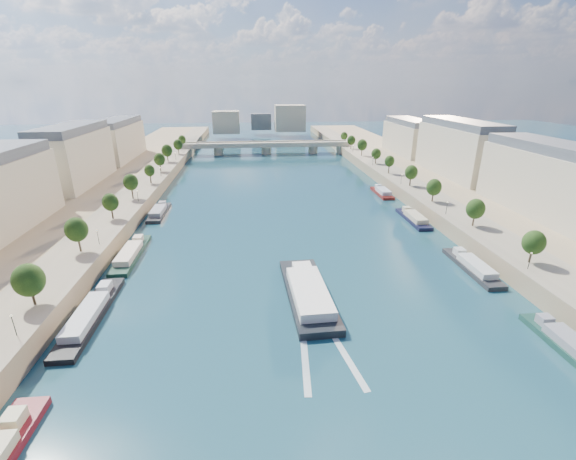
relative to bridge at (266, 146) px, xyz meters
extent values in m
plane|color=#0C2936|center=(0.00, -133.04, -5.08)|extent=(700.00, 700.00, 0.00)
cube|color=#9E8460|center=(-72.00, -133.04, -2.58)|extent=(44.00, 520.00, 5.00)
cube|color=#9E8460|center=(72.00, -133.04, -2.58)|extent=(44.00, 520.00, 5.00)
cube|color=gray|center=(-57.00, -133.04, -0.03)|extent=(14.00, 520.00, 0.10)
cube|color=gray|center=(57.00, -133.04, -0.03)|extent=(14.00, 520.00, 0.10)
cylinder|color=#382B1E|center=(-55.00, -191.04, 1.83)|extent=(0.50, 0.50, 3.82)
ellipsoid|color=black|center=(-55.00, -191.04, 5.42)|extent=(4.80, 4.80, 5.52)
cylinder|color=#382B1E|center=(-55.00, -167.04, 1.83)|extent=(0.50, 0.50, 3.82)
ellipsoid|color=black|center=(-55.00, -167.04, 5.42)|extent=(4.80, 4.80, 5.52)
cylinder|color=#382B1E|center=(-55.00, -143.04, 1.83)|extent=(0.50, 0.50, 3.82)
ellipsoid|color=black|center=(-55.00, -143.04, 5.42)|extent=(4.80, 4.80, 5.52)
cylinder|color=#382B1E|center=(-55.00, -119.04, 1.83)|extent=(0.50, 0.50, 3.82)
ellipsoid|color=black|center=(-55.00, -119.04, 5.42)|extent=(4.80, 4.80, 5.52)
cylinder|color=#382B1E|center=(-55.00, -95.04, 1.83)|extent=(0.50, 0.50, 3.82)
ellipsoid|color=black|center=(-55.00, -95.04, 5.42)|extent=(4.80, 4.80, 5.52)
cylinder|color=#382B1E|center=(-55.00, -71.04, 1.83)|extent=(0.50, 0.50, 3.82)
ellipsoid|color=black|center=(-55.00, -71.04, 5.42)|extent=(4.80, 4.80, 5.52)
cylinder|color=#382B1E|center=(-55.00, -47.04, 1.83)|extent=(0.50, 0.50, 3.82)
ellipsoid|color=black|center=(-55.00, -47.04, 5.42)|extent=(4.80, 4.80, 5.52)
cylinder|color=#382B1E|center=(-55.00, -23.04, 1.83)|extent=(0.50, 0.50, 3.82)
ellipsoid|color=black|center=(-55.00, -23.04, 5.42)|extent=(4.80, 4.80, 5.52)
cylinder|color=#382B1E|center=(-55.00, 0.96, 1.83)|extent=(0.50, 0.50, 3.82)
ellipsoid|color=black|center=(-55.00, 0.96, 5.42)|extent=(4.80, 4.80, 5.52)
cylinder|color=#382B1E|center=(55.00, -183.04, 1.83)|extent=(0.50, 0.50, 3.82)
ellipsoid|color=black|center=(55.00, -183.04, 5.42)|extent=(4.80, 4.80, 5.52)
cylinder|color=#382B1E|center=(55.00, -159.04, 1.83)|extent=(0.50, 0.50, 3.82)
ellipsoid|color=black|center=(55.00, -159.04, 5.42)|extent=(4.80, 4.80, 5.52)
cylinder|color=#382B1E|center=(55.00, -135.04, 1.83)|extent=(0.50, 0.50, 3.82)
ellipsoid|color=black|center=(55.00, -135.04, 5.42)|extent=(4.80, 4.80, 5.52)
cylinder|color=#382B1E|center=(55.00, -111.04, 1.83)|extent=(0.50, 0.50, 3.82)
ellipsoid|color=black|center=(55.00, -111.04, 5.42)|extent=(4.80, 4.80, 5.52)
cylinder|color=#382B1E|center=(55.00, -87.04, 1.83)|extent=(0.50, 0.50, 3.82)
ellipsoid|color=black|center=(55.00, -87.04, 5.42)|extent=(4.80, 4.80, 5.52)
cylinder|color=#382B1E|center=(55.00, -63.04, 1.83)|extent=(0.50, 0.50, 3.82)
ellipsoid|color=black|center=(55.00, -63.04, 5.42)|extent=(4.80, 4.80, 5.52)
cylinder|color=#382B1E|center=(55.00, -39.04, 1.83)|extent=(0.50, 0.50, 3.82)
ellipsoid|color=black|center=(55.00, -39.04, 5.42)|extent=(4.80, 4.80, 5.52)
cylinder|color=#382B1E|center=(55.00, -15.04, 1.83)|extent=(0.50, 0.50, 3.82)
ellipsoid|color=black|center=(55.00, -15.04, 5.42)|extent=(4.80, 4.80, 5.52)
cylinder|color=#382B1E|center=(55.00, 8.96, 1.83)|extent=(0.50, 0.50, 3.82)
ellipsoid|color=black|center=(55.00, 8.96, 5.42)|extent=(4.80, 4.80, 5.52)
cylinder|color=black|center=(-52.50, -203.04, 1.92)|extent=(0.14, 0.14, 4.00)
sphere|color=#FFE5B2|center=(-52.50, -203.04, 4.02)|extent=(0.36, 0.36, 0.36)
cylinder|color=black|center=(-52.50, -163.04, 1.92)|extent=(0.14, 0.14, 4.00)
sphere|color=#FFE5B2|center=(-52.50, -163.04, 4.02)|extent=(0.36, 0.36, 0.36)
cylinder|color=black|center=(-52.50, -123.04, 1.92)|extent=(0.14, 0.14, 4.00)
sphere|color=#FFE5B2|center=(-52.50, -123.04, 4.02)|extent=(0.36, 0.36, 0.36)
cylinder|color=black|center=(-52.50, -83.04, 1.92)|extent=(0.14, 0.14, 4.00)
sphere|color=#FFE5B2|center=(-52.50, -83.04, 4.02)|extent=(0.36, 0.36, 0.36)
cylinder|color=black|center=(-52.50, -43.04, 1.92)|extent=(0.14, 0.14, 4.00)
sphere|color=#FFE5B2|center=(-52.50, -43.04, 4.02)|extent=(0.36, 0.36, 0.36)
cylinder|color=black|center=(52.50, -188.04, 1.92)|extent=(0.14, 0.14, 4.00)
sphere|color=#FFE5B2|center=(52.50, -188.04, 4.02)|extent=(0.36, 0.36, 0.36)
cylinder|color=black|center=(52.50, -148.04, 1.92)|extent=(0.14, 0.14, 4.00)
sphere|color=#FFE5B2|center=(52.50, -148.04, 4.02)|extent=(0.36, 0.36, 0.36)
cylinder|color=black|center=(52.50, -108.04, 1.92)|extent=(0.14, 0.14, 4.00)
sphere|color=#FFE5B2|center=(52.50, -108.04, 4.02)|extent=(0.36, 0.36, 0.36)
cylinder|color=black|center=(52.50, -68.04, 1.92)|extent=(0.14, 0.14, 4.00)
sphere|color=#FFE5B2|center=(52.50, -68.04, 4.02)|extent=(0.36, 0.36, 0.36)
cylinder|color=black|center=(52.50, -28.04, 1.92)|extent=(0.14, 0.14, 4.00)
sphere|color=#FFE5B2|center=(52.50, -28.04, 4.02)|extent=(0.36, 0.36, 0.36)
cube|color=#BBAD90|center=(-85.00, -92.04, 9.92)|extent=(16.00, 52.00, 20.00)
cube|color=#474C54|center=(-85.00, -92.04, 21.52)|extent=(14.72, 50.44, 3.20)
cube|color=#BBAD90|center=(-85.00, -34.04, 9.92)|extent=(16.00, 52.00, 20.00)
cube|color=#474C54|center=(-85.00, -34.04, 21.52)|extent=(14.72, 50.44, 3.20)
cube|color=#BBAD90|center=(85.00, -150.04, 9.92)|extent=(16.00, 52.00, 20.00)
cube|color=#474C54|center=(85.00, -150.04, 21.52)|extent=(14.72, 50.44, 3.20)
cube|color=#BBAD90|center=(85.00, -92.04, 9.92)|extent=(16.00, 52.00, 20.00)
cube|color=#474C54|center=(85.00, -92.04, 21.52)|extent=(14.72, 50.44, 3.20)
cube|color=#BBAD90|center=(85.00, -34.04, 9.92)|extent=(16.00, 52.00, 20.00)
cube|color=#474C54|center=(85.00, -34.04, 21.52)|extent=(14.72, 50.44, 3.20)
cube|color=#BBAD90|center=(-30.00, 76.96, 8.92)|extent=(22.00, 18.00, 18.00)
cube|color=#BBAD90|center=(25.00, 86.96, 10.92)|extent=(26.00, 20.00, 22.00)
cube|color=#474C54|center=(0.00, 101.96, 6.92)|extent=(18.00, 16.00, 14.00)
cube|color=#C1B79E|center=(0.00, 0.00, 1.12)|extent=(112.00, 11.00, 2.20)
cube|color=#C1B79E|center=(0.00, -5.00, 2.62)|extent=(112.00, 0.80, 0.90)
cube|color=#C1B79E|center=(0.00, 5.00, 2.62)|extent=(112.00, 0.80, 0.90)
cylinder|color=#C1B79E|center=(-32.00, 0.00, -2.58)|extent=(6.40, 6.40, 5.00)
cylinder|color=#C1B79E|center=(0.00, 0.00, -2.58)|extent=(6.40, 6.40, 5.00)
cylinder|color=#C1B79E|center=(32.00, 0.00, -2.58)|extent=(6.40, 6.40, 5.00)
cube|color=#C1B79E|center=(-52.00, 0.00, -2.58)|extent=(6.00, 12.00, 5.00)
cube|color=#C1B79E|center=(52.00, 0.00, -2.58)|extent=(6.00, 12.00, 5.00)
cube|color=black|center=(0.69, -186.83, -4.55)|extent=(10.29, 32.18, 2.28)
cube|color=white|center=(0.69, -189.37, -2.38)|extent=(8.24, 20.98, 2.05)
cube|color=white|center=(0.69, -177.27, -2.51)|extent=(4.69, 3.99, 1.80)
cube|color=silver|center=(-2.51, -203.83, -5.06)|extent=(3.40, 26.01, 0.04)
cube|color=silver|center=(3.89, -203.83, -5.06)|extent=(5.32, 25.86, 0.04)
cube|color=beige|center=(-45.50, -218.56, -2.98)|extent=(2.50, 2.91, 1.80)
cube|color=black|center=(-45.50, -190.53, -4.78)|extent=(5.00, 29.76, 1.80)
cube|color=#B8BDC5|center=(-45.50, -192.91, -3.08)|extent=(4.10, 16.37, 1.60)
cube|color=#B8BDC5|center=(-45.50, -181.60, -2.98)|extent=(2.50, 3.57, 1.80)
cube|color=#16382A|center=(-45.50, -160.44, -4.78)|extent=(5.00, 26.30, 1.80)
cube|color=beige|center=(-45.50, -162.54, -3.08)|extent=(4.10, 14.47, 1.60)
cube|color=beige|center=(-45.50, -152.55, -2.98)|extent=(2.50, 3.16, 1.80)
cube|color=#27272A|center=(-45.50, -123.44, -4.78)|extent=(5.00, 21.47, 1.80)
cube|color=gray|center=(-45.50, -125.16, -3.08)|extent=(4.10, 11.81, 1.60)
cube|color=gray|center=(-45.50, -117.00, -2.98)|extent=(2.50, 2.58, 1.80)
cube|color=#193E35|center=(45.50, -209.33, -4.78)|extent=(5.00, 18.76, 1.80)
cube|color=gray|center=(45.50, -210.83, -3.08)|extent=(4.10, 10.32, 1.60)
cube|color=gray|center=(45.50, -203.70, -2.98)|extent=(2.50, 2.25, 1.80)
cube|color=#28282B|center=(45.50, -177.68, -4.78)|extent=(5.00, 22.82, 1.80)
cube|color=silver|center=(45.50, -179.51, -3.08)|extent=(4.10, 12.55, 1.60)
cube|color=silver|center=(45.50, -170.84, -2.98)|extent=(2.50, 2.74, 1.80)
cube|color=black|center=(45.50, -139.41, -4.78)|extent=(5.00, 21.56, 1.80)
cube|color=beige|center=(45.50, -141.14, -3.08)|extent=(4.10, 11.86, 1.60)
cube|color=beige|center=(45.50, -132.94, -2.98)|extent=(2.50, 2.59, 1.80)
cube|color=maroon|center=(45.50, -105.47, -4.78)|extent=(5.00, 18.25, 1.80)
cube|color=silver|center=(45.50, -106.93, -3.08)|extent=(4.10, 10.04, 1.60)
cube|color=silver|center=(45.50, -100.00, -2.98)|extent=(2.50, 2.19, 1.80)
camera|label=1|loc=(-11.37, -262.73, 40.95)|focal=24.00mm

